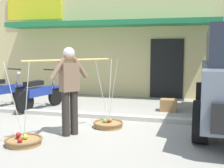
% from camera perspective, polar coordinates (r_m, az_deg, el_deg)
% --- Properties ---
extents(ground_plane, '(90.00, 90.00, 0.00)m').
position_cam_1_polar(ground_plane, '(6.37, -4.22, -8.16)').
color(ground_plane, '#9E998C').
extents(sidewalk_curb, '(20.00, 0.24, 0.10)m').
position_cam_1_polar(sidewalk_curb, '(7.00, -2.37, -6.33)').
color(sidewalk_curb, '#BAB4A5').
rests_on(sidewalk_curb, ground).
extents(fruit_vendor, '(1.16, 1.49, 1.70)m').
position_cam_1_polar(fruit_vendor, '(5.51, -8.47, -0.20)').
color(fruit_vendor, '#2D2823').
rests_on(fruit_vendor, ground).
extents(fruit_basket_left_side, '(0.65, 0.65, 1.45)m').
position_cam_1_polar(fruit_basket_left_side, '(5.32, -17.17, -10.66)').
color(fruit_basket_left_side, '#9E7542').
rests_on(fruit_basket_left_side, ground).
extents(fruit_basket_right_side, '(0.65, 0.65, 1.45)m').
position_cam_1_polar(fruit_basket_right_side, '(6.18, -0.77, -7.91)').
color(fruit_basket_right_side, '#9E7542').
rests_on(fruit_basket_right_side, ground).
extents(motorcycle_nearest_shop, '(0.65, 1.78, 1.09)m').
position_cam_1_polar(motorcycle_nearest_shop, '(8.76, -21.01, -1.42)').
color(motorcycle_nearest_shop, black).
rests_on(motorcycle_nearest_shop, ground).
extents(motorcycle_second_in_row, '(0.62, 1.79, 1.09)m').
position_cam_1_polar(motorcycle_second_in_row, '(8.13, -14.07, -1.78)').
color(motorcycle_second_in_row, black).
rests_on(motorcycle_second_in_row, ground).
extents(storefront_building, '(13.00, 6.00, 4.20)m').
position_cam_1_polar(storefront_building, '(12.61, 2.72, 8.95)').
color(storefront_building, '#DBC684').
rests_on(storefront_building, ground).
extents(wooden_crate, '(0.44, 0.36, 0.32)m').
position_cam_1_polar(wooden_crate, '(7.89, 11.18, -4.13)').
color(wooden_crate, olive).
rests_on(wooden_crate, ground).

